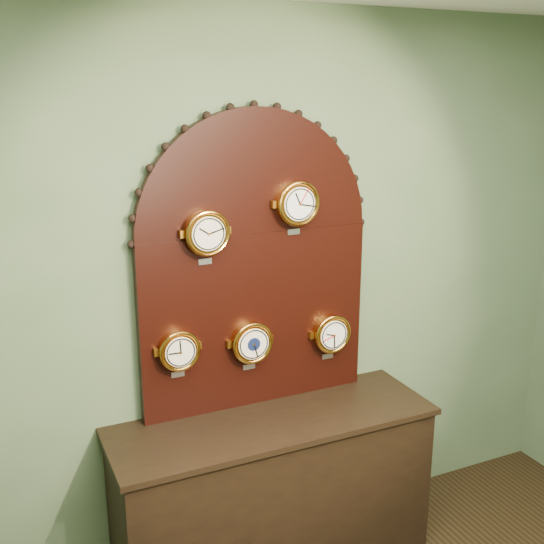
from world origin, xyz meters
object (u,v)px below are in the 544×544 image
display_board (255,253)px  hygrometer (179,350)px  barometer (251,342)px  tide_clock (331,333)px  arabic_clock (297,203)px  shop_counter (274,494)px  roman_clock (207,233)px

display_board → hygrometer: display_board is taller
barometer → tide_clock: 0.46m
arabic_clock → barometer: size_ratio=1.02×
shop_counter → display_board: bearing=90.0°
display_board → shop_counter: bearing=-90.0°
arabic_clock → tide_clock: 0.74m
barometer → arabic_clock: bearing=0.0°
shop_counter → barometer: bearing=108.8°
display_board → tide_clock: size_ratio=5.84×
display_board → barometer: display_board is taller
roman_clock → barometer: (0.22, -0.00, -0.58)m
display_board → barometer: 0.45m
shop_counter → display_board: 1.25m
arabic_clock → hygrometer: 0.91m
arabic_clock → hygrometer: bearing=179.9°
barometer → tide_clock: bearing=0.0°
hygrometer → barometer: 0.37m
display_board → arabic_clock: size_ratio=5.59×
barometer → shop_counter: bearing=-71.2°
roman_clock → tide_clock: roman_clock is taller
shop_counter → arabic_clock: 1.49m
shop_counter → tide_clock: size_ratio=6.11×
shop_counter → roman_clock: roman_clock is taller
hygrometer → tide_clock: (0.83, -0.00, -0.05)m
display_board → tide_clock: display_board is taller
tide_clock → barometer: bearing=-180.0°
shop_counter → hygrometer: (-0.43, 0.15, 0.81)m
roman_clock → hygrometer: size_ratio=1.06×
arabic_clock → tide_clock: size_ratio=1.04×
shop_counter → hygrometer: 0.93m
roman_clock → hygrometer: roman_clock is taller
arabic_clock → hygrometer: size_ratio=1.08×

